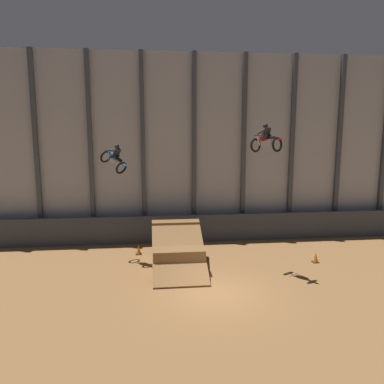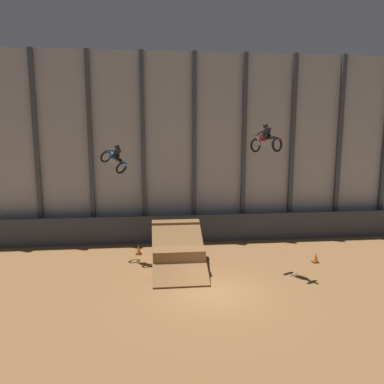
{
  "view_description": "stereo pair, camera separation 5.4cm",
  "coord_description": "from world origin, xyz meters",
  "px_view_note": "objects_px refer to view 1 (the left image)",
  "views": [
    {
      "loc": [
        -2.85,
        -15.9,
        7.37
      ],
      "look_at": [
        -0.62,
        4.51,
        3.98
      ],
      "focal_mm": 35.0,
      "sensor_mm": 36.0,
      "label": 1
    },
    {
      "loc": [
        -2.79,
        -15.9,
        7.37
      ],
      "look_at": [
        -0.62,
        4.51,
        3.98
      ],
      "focal_mm": 35.0,
      "sensor_mm": 36.0,
      "label": 2
    }
  ],
  "objects_px": {
    "traffic_cone_near_ramp": "(139,250)",
    "traffic_cone_arena_edge": "(316,258)",
    "dirt_ramp": "(177,251)",
    "rider_bike_right_air": "(266,140)",
    "rider_bike_left_air": "(114,159)"
  },
  "relations": [
    {
      "from": "dirt_ramp",
      "to": "traffic_cone_arena_edge",
      "type": "xyz_separation_m",
      "value": [
        7.78,
        -0.44,
        -0.51
      ]
    },
    {
      "from": "rider_bike_left_air",
      "to": "traffic_cone_arena_edge",
      "type": "xyz_separation_m",
      "value": [
        11.15,
        -1.65,
        -5.55
      ]
    },
    {
      "from": "rider_bike_right_air",
      "to": "traffic_cone_near_ramp",
      "type": "height_order",
      "value": "rider_bike_right_air"
    },
    {
      "from": "traffic_cone_arena_edge",
      "to": "dirt_ramp",
      "type": "bearing_deg",
      "value": 176.73
    },
    {
      "from": "dirt_ramp",
      "to": "rider_bike_left_air",
      "type": "bearing_deg",
      "value": 160.27
    },
    {
      "from": "traffic_cone_arena_edge",
      "to": "rider_bike_right_air",
      "type": "bearing_deg",
      "value": -163.07
    },
    {
      "from": "dirt_ramp",
      "to": "traffic_cone_arena_edge",
      "type": "bearing_deg",
      "value": -3.27
    },
    {
      "from": "rider_bike_left_air",
      "to": "traffic_cone_arena_edge",
      "type": "bearing_deg",
      "value": -53.65
    },
    {
      "from": "traffic_cone_near_ramp",
      "to": "traffic_cone_arena_edge",
      "type": "xyz_separation_m",
      "value": [
        9.98,
        -2.5,
        0.0
      ]
    },
    {
      "from": "dirt_ramp",
      "to": "rider_bike_left_air",
      "type": "distance_m",
      "value": 6.17
    },
    {
      "from": "rider_bike_left_air",
      "to": "rider_bike_right_air",
      "type": "xyz_separation_m",
      "value": [
        7.73,
        -2.69,
        1.05
      ]
    },
    {
      "from": "dirt_ramp",
      "to": "rider_bike_left_air",
      "type": "relative_size",
      "value": 2.73
    },
    {
      "from": "rider_bike_right_air",
      "to": "rider_bike_left_air",
      "type": "bearing_deg",
      "value": 129.04
    },
    {
      "from": "dirt_ramp",
      "to": "traffic_cone_arena_edge",
      "type": "relative_size",
      "value": 8.01
    },
    {
      "from": "traffic_cone_near_ramp",
      "to": "traffic_cone_arena_edge",
      "type": "height_order",
      "value": "same"
    }
  ]
}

